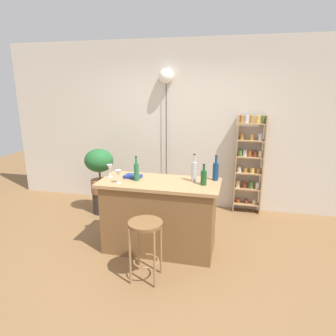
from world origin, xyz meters
The scene contains 15 objects.
ground centered at (0.00, 0.00, 0.00)m, with size 12.00×12.00×0.00m, color brown.
back_wall centered at (0.00, 1.95, 1.40)m, with size 6.40×0.10×2.80m, color beige.
kitchen_counter centered at (0.00, 0.30, 0.46)m, with size 1.49×0.66×0.92m.
bar_stool centered at (0.02, -0.36, 0.51)m, with size 0.37×0.37×0.68m.
spice_shelf centered at (1.11, 1.80, 0.87)m, with size 0.44×0.16×1.62m.
plant_stool centered at (-1.24, 1.20, 0.18)m, with size 0.28×0.28×0.36m, color #2D2823.
potted_plant centered at (-1.24, 1.20, 0.80)m, with size 0.47×0.42×0.73m.
bottle_spirits_clear centered at (0.41, 0.40, 1.05)m, with size 0.07×0.07×0.35m.
bottle_soda_blue centered at (-0.28, 0.27, 1.03)m, with size 0.06×0.06×0.31m.
bottle_sauce_amber centered at (0.67, 0.51, 1.04)m, with size 0.07×0.07×0.32m.
bottle_olive_oil centered at (0.54, 0.29, 1.01)m, with size 0.07×0.07×0.25m.
wine_glass_left centered at (-0.67, 0.34, 1.03)m, with size 0.07×0.07×0.16m.
wine_glass_center centered at (-0.46, 0.12, 1.03)m, with size 0.07×0.07×0.16m.
cookbook centered at (-0.37, 0.37, 0.93)m, with size 0.21×0.15×0.04m, color navy.
pendant_globe_light centered at (-0.29, 1.84, 2.19)m, with size 0.24×0.24×2.33m.
Camera 1 is at (0.91, -3.12, 2.04)m, focal length 32.19 mm.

